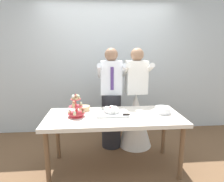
{
  "coord_description": "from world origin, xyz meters",
  "views": [
    {
      "loc": [
        -0.23,
        -2.43,
        1.64
      ],
      "look_at": [
        -0.01,
        0.15,
        1.07
      ],
      "focal_mm": 30.91,
      "sensor_mm": 36.0,
      "label": 1
    }
  ],
  "objects_px": {
    "main_cake_tray": "(112,111)",
    "person_bride": "(136,113)",
    "round_cake": "(84,109)",
    "plate_stack": "(163,110)",
    "cupcake_stand": "(76,107)",
    "person_groom": "(111,104)",
    "dessert_table": "(114,121)"
  },
  "relations": [
    {
      "from": "cupcake_stand",
      "to": "person_bride",
      "type": "xyz_separation_m",
      "value": [
        0.92,
        0.64,
        -0.32
      ]
    },
    {
      "from": "cupcake_stand",
      "to": "person_bride",
      "type": "distance_m",
      "value": 1.17
    },
    {
      "from": "dessert_table",
      "to": "person_groom",
      "type": "xyz_separation_m",
      "value": [
        0.02,
        0.63,
        0.05
      ]
    },
    {
      "from": "main_cake_tray",
      "to": "person_bride",
      "type": "height_order",
      "value": "person_bride"
    },
    {
      "from": "main_cake_tray",
      "to": "plate_stack",
      "type": "height_order",
      "value": "main_cake_tray"
    },
    {
      "from": "dessert_table",
      "to": "person_groom",
      "type": "distance_m",
      "value": 0.63
    },
    {
      "from": "cupcake_stand",
      "to": "main_cake_tray",
      "type": "bearing_deg",
      "value": 6.29
    },
    {
      "from": "round_cake",
      "to": "person_groom",
      "type": "xyz_separation_m",
      "value": [
        0.42,
        0.42,
        -0.06
      ]
    },
    {
      "from": "cupcake_stand",
      "to": "person_groom",
      "type": "xyz_separation_m",
      "value": [
        0.51,
        0.64,
        -0.16
      ]
    },
    {
      "from": "cupcake_stand",
      "to": "plate_stack",
      "type": "relative_size",
      "value": 1.41
    },
    {
      "from": "cupcake_stand",
      "to": "round_cake",
      "type": "distance_m",
      "value": 0.26
    },
    {
      "from": "plate_stack",
      "to": "round_cake",
      "type": "distance_m",
      "value": 1.1
    },
    {
      "from": "cupcake_stand",
      "to": "plate_stack",
      "type": "xyz_separation_m",
      "value": [
        1.17,
        0.04,
        -0.08
      ]
    },
    {
      "from": "cupcake_stand",
      "to": "plate_stack",
      "type": "bearing_deg",
      "value": 2.01
    },
    {
      "from": "main_cake_tray",
      "to": "plate_stack",
      "type": "distance_m",
      "value": 0.7
    },
    {
      "from": "round_cake",
      "to": "dessert_table",
      "type": "bearing_deg",
      "value": -27.84
    },
    {
      "from": "person_bride",
      "to": "cupcake_stand",
      "type": "bearing_deg",
      "value": -145.32
    },
    {
      "from": "dessert_table",
      "to": "round_cake",
      "type": "distance_m",
      "value": 0.47
    },
    {
      "from": "plate_stack",
      "to": "person_bride",
      "type": "distance_m",
      "value": 0.69
    },
    {
      "from": "cupcake_stand",
      "to": "person_groom",
      "type": "distance_m",
      "value": 0.83
    },
    {
      "from": "round_cake",
      "to": "person_bride",
      "type": "bearing_deg",
      "value": 26.72
    },
    {
      "from": "main_cake_tray",
      "to": "person_groom",
      "type": "distance_m",
      "value": 0.59
    },
    {
      "from": "cupcake_stand",
      "to": "round_cake",
      "type": "height_order",
      "value": "cupcake_stand"
    },
    {
      "from": "plate_stack",
      "to": "person_bride",
      "type": "bearing_deg",
      "value": 112.59
    },
    {
      "from": "cupcake_stand",
      "to": "main_cake_tray",
      "type": "xyz_separation_m",
      "value": [
        0.47,
        0.05,
        -0.09
      ]
    },
    {
      "from": "cupcake_stand",
      "to": "plate_stack",
      "type": "distance_m",
      "value": 1.18
    },
    {
      "from": "person_bride",
      "to": "dessert_table",
      "type": "bearing_deg",
      "value": -124.21
    },
    {
      "from": "dessert_table",
      "to": "main_cake_tray",
      "type": "xyz_separation_m",
      "value": [
        -0.02,
        0.04,
        0.12
      ]
    },
    {
      "from": "plate_stack",
      "to": "round_cake",
      "type": "relative_size",
      "value": 0.9
    },
    {
      "from": "round_cake",
      "to": "person_bride",
      "type": "relative_size",
      "value": 0.14
    },
    {
      "from": "main_cake_tray",
      "to": "round_cake",
      "type": "distance_m",
      "value": 0.42
    },
    {
      "from": "cupcake_stand",
      "to": "round_cake",
      "type": "bearing_deg",
      "value": 67.46
    }
  ]
}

